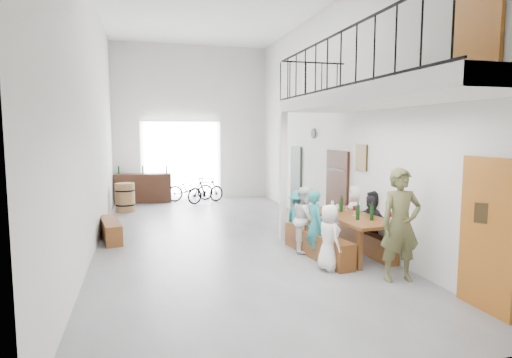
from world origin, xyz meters
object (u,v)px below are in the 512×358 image
object	(u,v)px
bench_inner	(317,245)
host_standing	(401,225)
side_bench	(111,230)
oak_barrel	(125,197)
serving_counter	(143,188)
tasting_table	(350,219)
bicycle_near	(190,189)

from	to	relation	value
bench_inner	host_standing	xyz separation A→B (m)	(0.78, -1.59, 0.69)
bench_inner	side_bench	bearing A→B (deg)	140.80
oak_barrel	serving_counter	xyz separation A→B (m)	(0.55, 1.63, 0.06)
side_bench	host_standing	xyz separation A→B (m)	(4.77, -4.07, 0.71)
oak_barrel	host_standing	world-z (taller)	host_standing
bench_inner	serving_counter	size ratio (longest dim) A/B	1.12
bench_inner	side_bench	xyz separation A→B (m)	(-3.99, 2.48, -0.02)
side_bench	oak_barrel	bearing A→B (deg)	86.77
side_bench	serving_counter	distance (m)	5.20
tasting_table	bicycle_near	bearing A→B (deg)	102.59
side_bench	bench_inner	bearing A→B (deg)	-31.78
bench_inner	side_bench	distance (m)	4.70
tasting_table	host_standing	size ratio (longest dim) A/B	1.23
side_bench	host_standing	size ratio (longest dim) A/B	0.85
tasting_table	bench_inner	size ratio (longest dim) A/B	1.07
serving_counter	host_standing	distance (m)	10.06
bench_inner	oak_barrel	xyz separation A→B (m)	(-3.80, 5.99, 0.20)
oak_barrel	host_standing	bearing A→B (deg)	-58.90
oak_barrel	host_standing	size ratio (longest dim) A/B	0.47
tasting_table	host_standing	distance (m)	1.64
oak_barrel	bench_inner	bearing A→B (deg)	-57.62
bench_inner	host_standing	bearing A→B (deg)	-71.44
oak_barrel	bicycle_near	world-z (taller)	oak_barrel
oak_barrel	bicycle_near	size ratio (longest dim) A/B	0.53
host_standing	oak_barrel	bearing A→B (deg)	128.38
host_standing	bench_inner	bearing A→B (deg)	123.25
bench_inner	side_bench	world-z (taller)	bench_inner
serving_counter	host_standing	world-z (taller)	host_standing
tasting_table	bicycle_near	distance (m)	7.90
oak_barrel	host_standing	distance (m)	8.86
side_bench	host_standing	bearing A→B (deg)	-40.46
oak_barrel	bicycle_near	distance (m)	2.67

